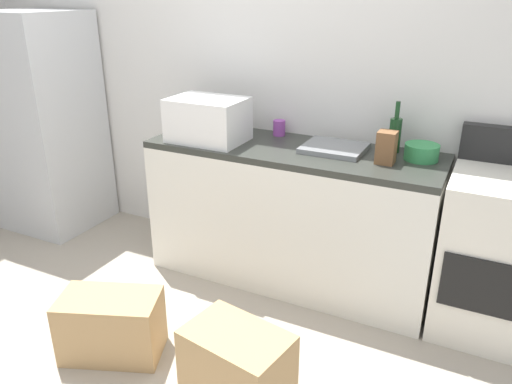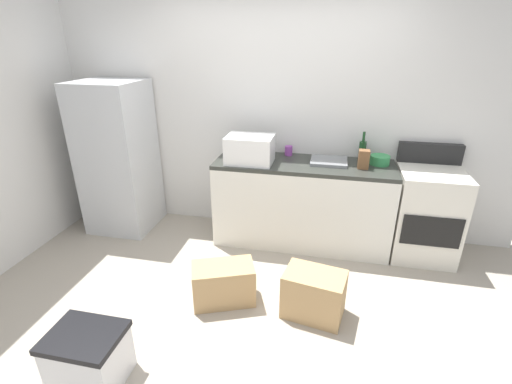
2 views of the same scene
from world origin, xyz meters
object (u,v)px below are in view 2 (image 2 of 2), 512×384
coffee_mug (289,151)px  cardboard_box_large (224,283)px  cardboard_box_medium (314,294)px  microwave (250,149)px  wine_bottle (362,150)px  storage_bin (89,357)px  mixing_bowl (380,160)px  knife_block (364,159)px  stove_oven (425,212)px  refrigerator (118,158)px

coffee_mug → cardboard_box_large: bearing=-104.7°
cardboard_box_large → cardboard_box_medium: size_ratio=1.08×
microwave → wine_bottle: wine_bottle is taller
storage_bin → mixing_bowl: bearing=48.6°
knife_block → cardboard_box_large: (-1.10, -1.08, -0.82)m
wine_bottle → mixing_bowl: size_ratio=1.58×
stove_oven → cardboard_box_large: size_ratio=2.17×
mixing_bowl → storage_bin: bearing=-131.4°
wine_bottle → cardboard_box_large: 1.90m
wine_bottle → cardboard_box_medium: (-0.35, -1.32, -0.82)m
mixing_bowl → cardboard_box_large: bearing=-136.0°
coffee_mug → mixing_bowl: bearing=-6.6°
knife_block → cardboard_box_medium: 1.40m
refrigerator → wine_bottle: (2.61, 0.24, 0.18)m
microwave → stove_oven: bearing=3.4°
refrigerator → knife_block: 2.62m
cardboard_box_large → stove_oven: bearing=32.7°
knife_block → cardboard_box_large: bearing=-135.6°
microwave → mixing_bowl: 1.29m
stove_oven → mixing_bowl: bearing=168.1°
cardboard_box_medium → wine_bottle: bearing=75.1°
mixing_bowl → storage_bin: 2.96m
stove_oven → cardboard_box_large: 2.11m
coffee_mug → mixing_bowl: size_ratio=0.53×
stove_oven → knife_block: stove_oven is taller
microwave → wine_bottle: size_ratio=1.53×
stove_oven → storage_bin: 3.15m
refrigerator → mixing_bowl: size_ratio=8.70×
microwave → wine_bottle: 1.14m
knife_block → storage_bin: bearing=-130.8°
knife_block → cardboard_box_large: 1.75m
microwave → mixing_bowl: (1.27, 0.20, -0.09)m
cardboard_box_medium → storage_bin: 1.65m
refrigerator → coffee_mug: (1.86, 0.26, 0.12)m
coffee_mug → knife_block: size_ratio=0.56×
knife_block → mixing_bowl: (0.17, 0.15, -0.04)m
microwave → refrigerator: bearing=178.2°
refrigerator → storage_bin: size_ratio=3.59×
refrigerator → coffee_mug: bearing=8.0°
cardboard_box_large → cardboard_box_medium: cardboard_box_medium is taller
stove_oven → coffee_mug: bearing=171.6°
wine_bottle → cardboard_box_medium: 1.59m
cardboard_box_large → refrigerator: bearing=144.7°
knife_block → mixing_bowl: knife_block is taller
microwave → wine_bottle: (1.10, 0.28, -0.03)m
cardboard_box_medium → knife_block: bearing=72.0°
knife_block → mixing_bowl: bearing=41.3°
wine_bottle → mixing_bowl: bearing=-24.8°
cardboard_box_medium → mixing_bowl: bearing=67.1°
mixing_bowl → refrigerator: bearing=-176.8°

